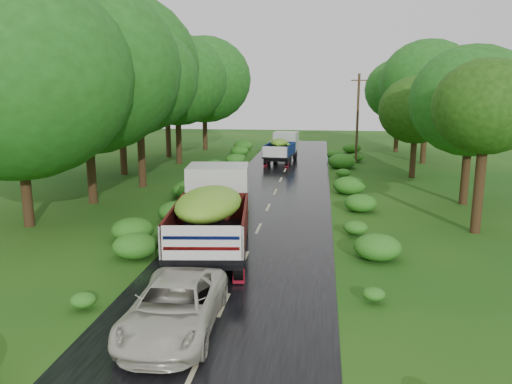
% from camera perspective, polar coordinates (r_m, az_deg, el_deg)
% --- Properties ---
extents(ground, '(120.00, 120.00, 0.00)m').
position_cam_1_polar(ground, '(14.77, -3.72, -12.81)').
color(ground, '#0F410E').
rests_on(ground, ground).
extents(road, '(6.50, 80.00, 0.02)m').
position_cam_1_polar(road, '(19.35, -0.84, -6.65)').
color(road, black).
rests_on(road, ground).
extents(road_lines, '(0.12, 69.60, 0.00)m').
position_cam_1_polar(road_lines, '(20.29, -0.43, -5.72)').
color(road_lines, '#BFB78C').
rests_on(road_lines, road).
extents(truck_near, '(3.35, 7.39, 3.00)m').
position_cam_1_polar(truck_near, '(18.79, -4.88, -1.89)').
color(truck_near, black).
rests_on(truck_near, ground).
extents(truck_far, '(2.57, 5.83, 2.38)m').
position_cam_1_polar(truck_far, '(41.52, 3.01, 5.23)').
color(truck_far, black).
rests_on(truck_far, ground).
extents(car, '(2.34, 4.77, 1.31)m').
position_cam_1_polar(car, '(13.22, -9.32, -12.83)').
color(car, beige).
rests_on(car, road).
extents(utility_pole, '(1.27, 0.21, 7.22)m').
position_cam_1_polar(utility_pole, '(41.70, 11.53, 8.32)').
color(utility_pole, '#382616').
rests_on(utility_pole, ground).
extents(trees_left, '(7.20, 32.82, 9.70)m').
position_cam_1_polar(trees_left, '(35.82, -13.33, 12.73)').
color(trees_left, black).
rests_on(trees_left, ground).
extents(trees_right, '(5.58, 30.88, 8.22)m').
position_cam_1_polar(trees_right, '(37.66, 19.15, 10.46)').
color(trees_right, black).
rests_on(trees_right, ground).
extents(shrubs, '(11.90, 44.00, 0.70)m').
position_cam_1_polar(shrubs, '(27.89, 1.84, -0.13)').
color(shrubs, '#1B6B19').
rests_on(shrubs, ground).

